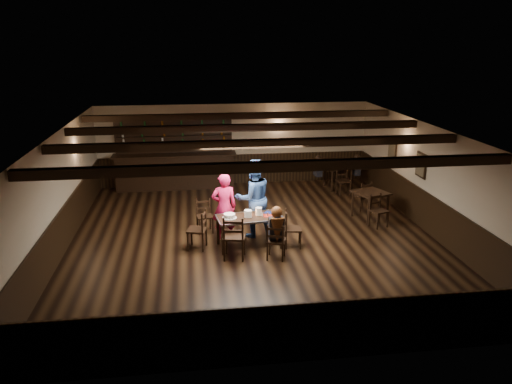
{
  "coord_description": "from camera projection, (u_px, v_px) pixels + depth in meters",
  "views": [
    {
      "loc": [
        -1.47,
        -11.4,
        4.77
      ],
      "look_at": [
        0.09,
        0.2,
        1.14
      ],
      "focal_mm": 35.0,
      "sensor_mm": 36.0,
      "label": 1
    }
  ],
  "objects": [
    {
      "name": "bg_patron_left",
      "position": [
        318.0,
        166.0,
        16.12
      ],
      "size": [
        0.23,
        0.35,
        0.69
      ],
      "color": "black",
      "rests_on": "ground"
    },
    {
      "name": "plate_stack_a",
      "position": [
        248.0,
        214.0,
        11.65
      ],
      "size": [
        0.18,
        0.18,
        0.17
      ],
      "primitive_type": "cylinder",
      "color": "white",
      "rests_on": "dining_table"
    },
    {
      "name": "ground",
      "position": [
        254.0,
        238.0,
        12.4
      ],
      "size": [
        10.0,
        10.0,
        0.0
      ],
      "primitive_type": "plane",
      "color": "black",
      "rests_on": "ground"
    },
    {
      "name": "pepper_shaker",
      "position": [
        268.0,
        214.0,
        11.74
      ],
      "size": [
        0.03,
        0.03,
        0.08
      ],
      "primitive_type": "cylinder",
      "color": "#A5A8AD",
      "rests_on": "dining_table"
    },
    {
      "name": "seated_person",
      "position": [
        276.0,
        224.0,
        11.0
      ],
      "size": [
        0.33,
        0.5,
        0.81
      ],
      "color": "black",
      "rests_on": "ground"
    },
    {
      "name": "plate_stack_b",
      "position": [
        259.0,
        211.0,
        11.79
      ],
      "size": [
        0.15,
        0.15,
        0.18
      ],
      "primitive_type": "cylinder",
      "color": "white",
      "rests_on": "dining_table"
    },
    {
      "name": "cake",
      "position": [
        229.0,
        216.0,
        11.6
      ],
      "size": [
        0.34,
        0.34,
        0.1
      ],
      "color": "white",
      "rests_on": "dining_table"
    },
    {
      "name": "salt_shaker",
      "position": [
        262.0,
        214.0,
        11.72
      ],
      "size": [
        0.03,
        0.03,
        0.08
      ],
      "primitive_type": "cylinder",
      "color": "silver",
      "rests_on": "dining_table"
    },
    {
      "name": "man_blue",
      "position": [
        253.0,
        198.0,
        12.32
      ],
      "size": [
        1.11,
        0.96,
        1.96
      ],
      "primitive_type": "imported",
      "rotation": [
        0.0,
        0.0,
        3.4
      ],
      "color": "navy",
      "rests_on": "ground"
    },
    {
      "name": "tea_light",
      "position": [
        250.0,
        214.0,
        11.84
      ],
      "size": [
        0.05,
        0.05,
        0.06
      ],
      "color": "#A5A8AD",
      "rests_on": "dining_table"
    },
    {
      "name": "chair_end_left",
      "position": [
        200.0,
        227.0,
        11.63
      ],
      "size": [
        0.51,
        0.53,
        0.94
      ],
      "color": "black",
      "rests_on": "ground"
    },
    {
      "name": "woman_pink",
      "position": [
        224.0,
        207.0,
        12.13
      ],
      "size": [
        0.62,
        0.42,
        1.67
      ],
      "primitive_type": "imported",
      "rotation": [
        0.0,
        0.0,
        3.17
      ],
      "color": "#F6204B",
      "rests_on": "ground"
    },
    {
      "name": "chair_far_pushed",
      "position": [
        204.0,
        213.0,
        12.72
      ],
      "size": [
        0.45,
        0.43,
        0.85
      ],
      "color": "black",
      "rests_on": "ground"
    },
    {
      "name": "room_shell",
      "position": [
        254.0,
        170.0,
        11.92
      ],
      "size": [
        9.02,
        10.02,
        2.71
      ],
      "color": "beige",
      "rests_on": "ground"
    },
    {
      "name": "bg_patron_right",
      "position": [
        357.0,
        165.0,
        16.27
      ],
      "size": [
        0.21,
        0.34,
        0.68
      ],
      "color": "black",
      "rests_on": "ground"
    },
    {
      "name": "back_table_b",
      "position": [
        338.0,
        169.0,
        16.33
      ],
      "size": [
        0.88,
        0.88,
        0.75
      ],
      "color": "black",
      "rests_on": "ground"
    },
    {
      "name": "bar_counter",
      "position": [
        175.0,
        166.0,
        16.39
      ],
      "size": [
        3.99,
        0.7,
        2.2
      ],
      "color": "black",
      "rests_on": "ground"
    },
    {
      "name": "drink_glass",
      "position": [
        260.0,
        212.0,
        11.85
      ],
      "size": [
        0.08,
        0.08,
        0.12
      ],
      "primitive_type": "cylinder",
      "color": "silver",
      "rests_on": "dining_table"
    },
    {
      "name": "chair_end_right",
      "position": [
        290.0,
        226.0,
        11.77
      ],
      "size": [
        0.45,
        0.47,
        0.9
      ],
      "color": "black",
      "rests_on": "ground"
    },
    {
      "name": "back_table_a",
      "position": [
        371.0,
        195.0,
        13.61
      ],
      "size": [
        1.04,
        1.04,
        0.75
      ],
      "color": "black",
      "rests_on": "ground"
    },
    {
      "name": "menu_blue",
      "position": [
        270.0,
        213.0,
        11.97
      ],
      "size": [
        0.34,
        0.31,
        0.0
      ],
      "primitive_type": "cube",
      "rotation": [
        0.0,
        0.0,
        -0.51
      ],
      "color": "#0D1543",
      "rests_on": "dining_table"
    },
    {
      "name": "menu_red",
      "position": [
        270.0,
        216.0,
        11.77
      ],
      "size": [
        0.35,
        0.26,
        0.0
      ],
      "primitive_type": "cube",
      "rotation": [
        0.0,
        0.0,
        -0.1
      ],
      "color": "maroon",
      "rests_on": "dining_table"
    },
    {
      "name": "dining_table",
      "position": [
        249.0,
        220.0,
        11.72
      ],
      "size": [
        1.61,
        0.94,
        0.75
      ],
      "color": "black",
      "rests_on": "ground"
    },
    {
      "name": "chair_near_left",
      "position": [
        234.0,
        235.0,
        11.03
      ],
      "size": [
        0.56,
        0.55,
        1.03
      ],
      "color": "black",
      "rests_on": "ground"
    },
    {
      "name": "chair_near_right",
      "position": [
        276.0,
        239.0,
        11.05
      ],
      "size": [
        0.5,
        0.49,
        0.85
      ],
      "color": "black",
      "rests_on": "ground"
    }
  ]
}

